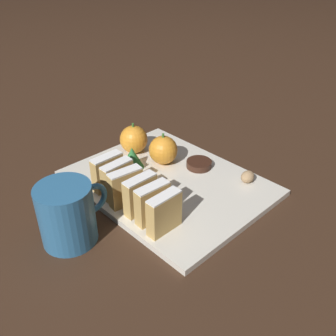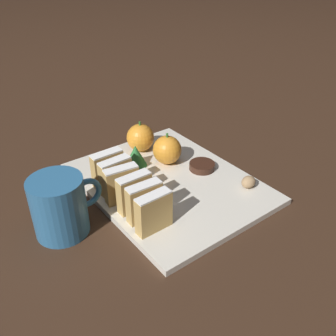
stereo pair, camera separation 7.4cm
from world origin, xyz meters
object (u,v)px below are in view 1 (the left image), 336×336
object	(u,v)px
orange_far	(163,150)
coffee_mug	(68,214)
orange_near	(134,139)
chocolate_cookie	(199,164)
walnut	(248,177)

from	to	relation	value
orange_far	coffee_mug	xyz separation A→B (m)	(-0.27, -0.06, 0.01)
orange_near	orange_far	bearing A→B (deg)	-79.98
orange_far	chocolate_cookie	distance (m)	0.08
orange_far	chocolate_cookie	size ratio (longest dim) A/B	1.29
chocolate_cookie	coffee_mug	xyz separation A→B (m)	(-0.31, 0.01, 0.03)
orange_near	coffee_mug	size ratio (longest dim) A/B	0.57
orange_near	chocolate_cookie	xyz separation A→B (m)	(0.06, -0.15, -0.02)
coffee_mug	orange_far	bearing A→B (deg)	12.29
walnut	chocolate_cookie	xyz separation A→B (m)	(-0.03, 0.11, -0.01)
walnut	coffee_mug	xyz separation A→B (m)	(-0.34, 0.11, 0.03)
orange_far	coffee_mug	world-z (taller)	coffee_mug
orange_near	orange_far	distance (m)	0.08
walnut	coffee_mug	distance (m)	0.36
orange_far	chocolate_cookie	xyz separation A→B (m)	(0.04, -0.07, -0.02)
chocolate_cookie	coffee_mug	world-z (taller)	coffee_mug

